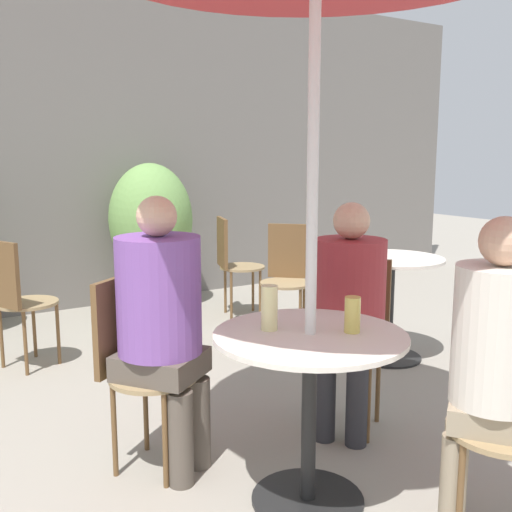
{
  "coord_description": "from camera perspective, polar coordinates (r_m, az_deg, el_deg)",
  "views": [
    {
      "loc": [
        -1.19,
        -1.56,
        1.41
      ],
      "look_at": [
        0.19,
        0.65,
        0.96
      ],
      "focal_mm": 42.0,
      "sensor_mm": 36.0,
      "label": 1
    }
  ],
  "objects": [
    {
      "name": "beer_glass_0",
      "position": [
        2.39,
        9.17,
        -5.53
      ],
      "size": [
        0.06,
        0.06,
        0.14
      ],
      "color": "#DBC65B",
      "rests_on": "cafe_table_near"
    },
    {
      "name": "bistro_chair_4",
      "position": [
        5.19,
        -2.29,
        -0.15
      ],
      "size": [
        0.43,
        0.41,
        0.87
      ],
      "rotation": [
        0.0,
        0.0,
        1.26
      ],
      "color": "#997F56",
      "rests_on": "ground_plane"
    },
    {
      "name": "bistro_chair_3",
      "position": [
        4.18,
        -21.98,
        -3.26
      ],
      "size": [
        0.44,
        0.43,
        0.87
      ],
      "rotation": [
        0.0,
        0.0,
        2.0
      ],
      "color": "#997F56",
      "rests_on": "ground_plane"
    },
    {
      "name": "seated_person_0",
      "position": [
        2.29,
        21.62,
        -8.68
      ],
      "size": [
        0.39,
        0.39,
        1.2
      ],
      "rotation": [
        0.0,
        0.0,
        3.77
      ],
      "color": "gray",
      "rests_on": "ground_plane"
    },
    {
      "name": "cafe_table_far",
      "position": [
        4.21,
        12.66,
        -2.86
      ],
      "size": [
        0.71,
        0.71,
        0.71
      ],
      "color": "black",
      "rests_on": "ground_plane"
    },
    {
      "name": "potted_plant_1",
      "position": [
        5.58,
        -9.97,
        2.99
      ],
      "size": [
        0.76,
        0.76,
        1.33
      ],
      "color": "slate",
      "rests_on": "ground_plane"
    },
    {
      "name": "cafe_table_near",
      "position": [
        2.43,
        5.11,
        -11.58
      ],
      "size": [
        0.77,
        0.77,
        0.71
      ],
      "color": "black",
      "rests_on": "ground_plane"
    },
    {
      "name": "seated_person_2",
      "position": [
        2.63,
        -8.91,
        -5.51
      ],
      "size": [
        0.46,
        0.47,
        1.24
      ],
      "rotation": [
        0.0,
        0.0,
        0.63
      ],
      "color": "brown",
      "rests_on": "ground_plane"
    },
    {
      "name": "bistro_chair_2",
      "position": [
        2.76,
        -11.43,
        -9.23
      ],
      "size": [
        0.44,
        0.45,
        0.87
      ],
      "rotation": [
        0.0,
        0.0,
        0.63
      ],
      "color": "#997F56",
      "rests_on": "ground_plane"
    },
    {
      "name": "storefront_wall",
      "position": [
        5.6,
        -20.14,
        10.05
      ],
      "size": [
        10.0,
        0.06,
        3.0
      ],
      "color": "slate",
      "rests_on": "ground_plane"
    },
    {
      "name": "bistro_chair_6",
      "position": [
        4.64,
        3.03,
        -1.32
      ],
      "size": [
        0.45,
        0.45,
        0.87
      ],
      "rotation": [
        0.0,
        0.0,
        5.54
      ],
      "color": "#997F56",
      "rests_on": "ground_plane"
    },
    {
      "name": "beer_glass_1",
      "position": [
        2.39,
        1.28,
        -4.95
      ],
      "size": [
        0.07,
        0.07,
        0.18
      ],
      "color": "beige",
      "rests_on": "cafe_table_near"
    },
    {
      "name": "seated_person_1",
      "position": [
        3.0,
        8.82,
        -4.18
      ],
      "size": [
        0.45,
        0.44,
        1.18
      ],
      "rotation": [
        0.0,
        0.0,
        -0.94
      ],
      "color": "#2D2D33",
      "rests_on": "ground_plane"
    },
    {
      "name": "bistro_chair_1",
      "position": [
        3.18,
        9.34,
        -6.62
      ],
      "size": [
        0.45,
        0.44,
        0.87
      ],
      "rotation": [
        0.0,
        0.0,
        -0.94
      ],
      "color": "#997F56",
      "rests_on": "ground_plane"
    }
  ]
}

